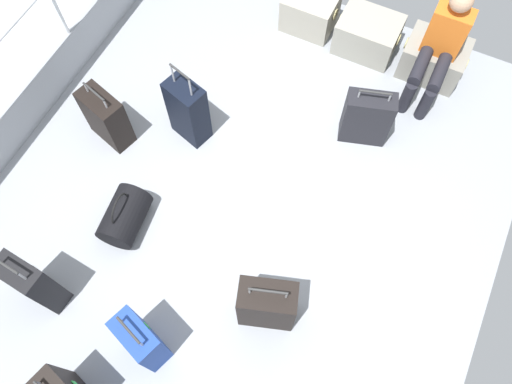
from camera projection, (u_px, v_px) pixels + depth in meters
ground_plane at (243, 205)px, 4.54m from camera, size 4.40×5.20×0.06m
gunwale_port at (34, 101)px, 4.71m from camera, size 0.06×5.20×0.45m
railing_port at (7, 62)px, 4.20m from camera, size 0.04×4.20×1.02m
cargo_crate_0 at (310, 11)px, 5.21m from camera, size 0.55×0.43×0.39m
cargo_crate_1 at (368, 35)px, 5.09m from camera, size 0.63×0.46×0.38m
cargo_crate_2 at (434, 59)px, 4.96m from camera, size 0.62×0.45×0.38m
passenger_seated at (441, 46)px, 4.55m from camera, size 0.34×0.66×1.08m
suitcase_0 at (267, 305)px, 3.82m from camera, size 0.48×0.36×0.75m
suitcase_2 at (367, 118)px, 4.55m from camera, size 0.46×0.31×0.69m
suitcase_3 at (33, 283)px, 3.87m from camera, size 0.38×0.22×0.83m
suitcase_4 at (142, 340)px, 3.71m from camera, size 0.41×0.30×0.75m
suitcase_5 at (106, 118)px, 4.56m from camera, size 0.46×0.33×0.69m
suitcase_6 at (188, 111)px, 4.52m from camera, size 0.39×0.30×0.91m
duffel_bag at (125, 216)px, 4.29m from camera, size 0.38×0.51×0.46m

